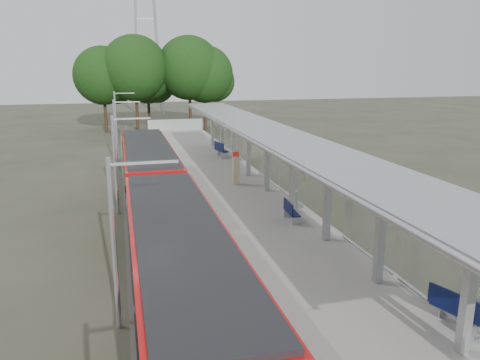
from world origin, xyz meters
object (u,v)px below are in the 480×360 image
Objects in this scene: train at (159,207)px; bench_near at (457,309)px; litter_bin at (293,199)px; bench_mid at (290,211)px; info_pillar_far at (236,170)px; bench_far at (221,149)px.

train is 12.19m from bench_near.
train is 32.18× the size of litter_bin.
train is 7.07m from litter_bin.
info_pillar_far reaches higher than bench_mid.
train is 16.70m from bench_far.
bench_mid is at bearing -103.95° from info_pillar_far.
bench_far is (6.05, 15.56, -0.43)m from train.
bench_near is at bearing -99.06° from bench_far.
bench_mid is 0.79× the size of bench_far.
train reaches higher than litter_bin.
bench_far is at bearing 68.76° from train.
bench_mid is at bearing -2.73° from train.
bench_near is 9.68m from bench_mid.
bench_near reaches higher than litter_bin.
bench_mid is 7.31m from info_pillar_far.
info_pillar_far is (-0.77, 7.26, 0.36)m from bench_mid.
litter_bin is at bearing -92.18° from info_pillar_far.
info_pillar_far reaches higher than bench_far.
train reaches higher than bench_mid.
bench_mid is at bearing -114.39° from litter_bin.
bench_near is at bearing -54.30° from train.
train is at bearing 106.52° from bench_near.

